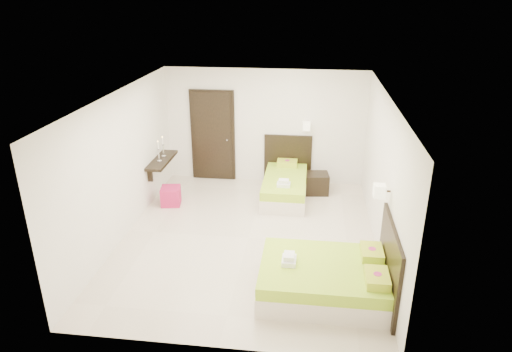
# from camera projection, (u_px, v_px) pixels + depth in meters

# --- Properties ---
(floor) EXTENTS (5.50, 5.50, 0.00)m
(floor) POSITION_uv_depth(u_px,v_px,m) (248.00, 238.00, 8.26)
(floor) COLOR beige
(floor) RESTS_ON ground
(bed_single) EXTENTS (1.08, 1.81, 1.49)m
(bed_single) POSITION_uv_depth(u_px,v_px,m) (285.00, 184.00, 9.87)
(bed_single) COLOR beige
(bed_single) RESTS_ON ground
(bed_double) EXTENTS (1.87, 1.59, 1.54)m
(bed_double) POSITION_uv_depth(u_px,v_px,m) (329.00, 278.00, 6.66)
(bed_double) COLOR beige
(bed_double) RESTS_ON ground
(nightstand) EXTENTS (0.55, 0.51, 0.45)m
(nightstand) POSITION_uv_depth(u_px,v_px,m) (316.00, 183.00, 10.03)
(nightstand) COLOR black
(nightstand) RESTS_ON ground
(ottoman) EXTENTS (0.44, 0.44, 0.38)m
(ottoman) POSITION_uv_depth(u_px,v_px,m) (171.00, 196.00, 9.49)
(ottoman) COLOR #A41546
(ottoman) RESTS_ON ground
(door) EXTENTS (1.02, 0.15, 2.14)m
(door) POSITION_uv_depth(u_px,v_px,m) (213.00, 136.00, 10.48)
(door) COLOR black
(door) RESTS_ON ground
(console_shelf) EXTENTS (0.35, 1.20, 0.78)m
(console_shelf) POSITION_uv_depth(u_px,v_px,m) (161.00, 160.00, 9.66)
(console_shelf) COLOR black
(console_shelf) RESTS_ON ground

